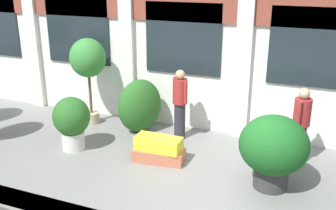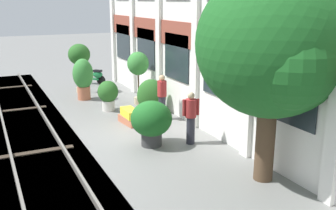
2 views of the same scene
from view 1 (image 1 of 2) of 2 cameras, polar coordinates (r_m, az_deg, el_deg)
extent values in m
plane|color=slate|center=(7.63, 6.28, -11.15)|extent=(80.00, 80.00, 0.00)
cube|color=brown|center=(8.95, 11.45, 14.16)|extent=(17.75, 0.06, 0.90)
cube|color=#1E282D|center=(10.80, -13.01, 10.35)|extent=(1.89, 0.04, 1.70)
cube|color=#1E282D|center=(9.45, 2.14, 9.57)|extent=(1.89, 0.04, 1.70)
cube|color=#1E282D|center=(8.90, 20.51, 7.75)|extent=(1.89, 0.04, 1.70)
cylinder|color=#333333|center=(7.61, 14.67, -10.08)|extent=(0.63, 0.63, 0.40)
ellipsoid|color=#19561E|center=(7.32, 15.11, -5.61)|extent=(1.25, 1.25, 1.07)
cylinder|color=tan|center=(10.44, -10.99, -1.81)|extent=(0.39, 0.39, 0.29)
cylinder|color=brown|center=(10.19, -11.26, 2.22)|extent=(0.07, 0.07, 1.25)
ellipsoid|color=#388438|center=(9.99, -11.57, 6.72)|extent=(0.90, 0.90, 0.97)
cylinder|color=beige|center=(9.05, -13.56, -4.99)|extent=(0.50, 0.50, 0.41)
ellipsoid|color=#286023|center=(8.84, -13.85, -1.60)|extent=(0.82, 0.82, 0.86)
cube|color=#B76647|center=(8.31, -1.36, -7.29)|extent=(1.12, 0.59, 0.26)
cube|color=yellow|center=(8.20, -1.38, -5.60)|extent=(0.97, 0.42, 0.28)
cylinder|color=#282833|center=(9.26, 1.71, -2.30)|extent=(0.26, 0.26, 0.88)
cylinder|color=maroon|center=(9.01, 1.76, 1.99)|extent=(0.34, 0.34, 0.58)
sphere|color=tan|center=(8.90, 1.78, 4.44)|extent=(0.22, 0.22, 0.22)
cylinder|color=maroon|center=(9.18, 0.99, 2.51)|extent=(0.09, 0.09, 0.52)
cylinder|color=maroon|center=(8.83, 2.56, 1.81)|extent=(0.09, 0.09, 0.52)
cylinder|color=#282833|center=(8.51, 18.40, -5.45)|extent=(0.26, 0.26, 0.86)
cylinder|color=maroon|center=(8.25, 18.91, -0.99)|extent=(0.34, 0.34, 0.56)
sphere|color=tan|center=(8.13, 19.21, 1.58)|extent=(0.22, 0.22, 0.22)
cylinder|color=maroon|center=(8.04, 18.47, -1.25)|extent=(0.09, 0.09, 0.50)
cylinder|color=maroon|center=(8.45, 19.38, -0.38)|extent=(0.09, 0.09, 0.50)
ellipsoid|color=#286023|center=(9.60, -4.11, -0.12)|extent=(1.21, 1.36, 1.32)
camera|label=2|loc=(9.99, 99.58, -0.70)|focal=42.00mm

